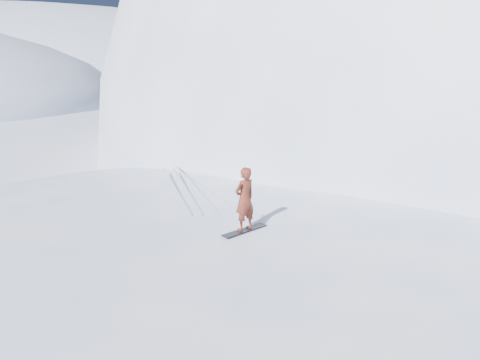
{
  "coord_description": "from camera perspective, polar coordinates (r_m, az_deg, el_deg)",
  "views": [
    {
      "loc": [
        -1.63,
        -9.67,
        6.88
      ],
      "look_at": [
        -0.16,
        2.67,
        3.5
      ],
      "focal_mm": 35.0,
      "sensor_mm": 36.0,
      "label": 1
    }
  ],
  "objects": [
    {
      "name": "near_ridge",
      "position": [
        14.65,
        4.47,
        -12.84
      ],
      "size": [
        36.0,
        28.0,
        4.8
      ],
      "primitive_type": "ellipsoid",
      "color": "white",
      "rests_on": "ground"
    },
    {
      "name": "far_ridge_c",
      "position": [
        125.86,
        -24.98,
        10.71
      ],
      "size": [
        140.0,
        90.0,
        36.0
      ],
      "primitive_type": "ellipsoid",
      "color": "white",
      "rests_on": "ground"
    },
    {
      "name": "snowboarder",
      "position": [
        11.99,
        0.56,
        -2.33
      ],
      "size": [
        0.73,
        0.68,
        1.68
      ],
      "primitive_type": "imported",
      "rotation": [
        0.0,
        0.0,
        3.75
      ],
      "color": "maroon",
      "rests_on": "snowboard"
    },
    {
      "name": "summit_peak",
      "position": [
        43.33,
        26.46,
        4.49
      ],
      "size": [
        60.0,
        56.0,
        56.0
      ],
      "primitive_type": "ellipsoid",
      "color": "white",
      "rests_on": "ground"
    },
    {
      "name": "peak_shoulder",
      "position": [
        32.6,
        14.3,
        2.56
      ],
      "size": [
        28.0,
        24.0,
        18.0
      ],
      "primitive_type": "ellipsoid",
      "color": "white",
      "rests_on": "ground"
    },
    {
      "name": "wind_bumps",
      "position": [
        13.69,
        -1.43,
        -14.96
      ],
      "size": [
        16.0,
        14.4,
        1.0
      ],
      "color": "white",
      "rests_on": "ground"
    },
    {
      "name": "board_tracks",
      "position": [
        16.28,
        -6.17,
        -0.77
      ],
      "size": [
        2.46,
        5.93,
        0.04
      ],
      "color": "silver",
      "rests_on": "ground"
    },
    {
      "name": "ground",
      "position": [
        11.98,
        2.41,
        -19.86
      ],
      "size": [
        400.0,
        400.0,
        0.0
      ],
      "primitive_type": "plane",
      "color": "white",
      "rests_on": "ground"
    },
    {
      "name": "snowboard",
      "position": [
        12.28,
        0.55,
        -6.13
      ],
      "size": [
        1.29,
        1.01,
        0.02
      ],
      "primitive_type": "cube",
      "rotation": [
        0.0,
        0.0,
        0.61
      ],
      "color": "black",
      "rests_on": "near_ridge"
    }
  ]
}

